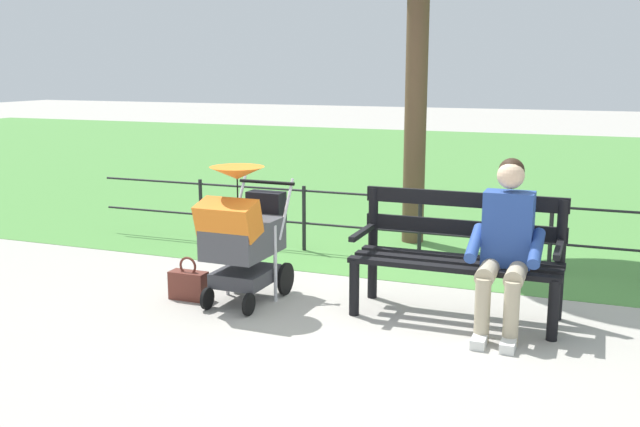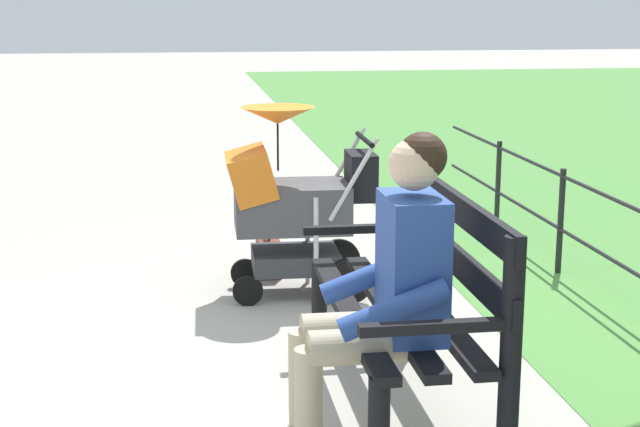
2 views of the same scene
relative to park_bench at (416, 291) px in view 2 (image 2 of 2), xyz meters
The scene contains 5 objects.
ground_plane 0.85m from the park_bench, ahead, with size 60.00×60.00×0.00m, color #ADA89E.
park_bench is the anchor object (origin of this frame).
person_on_bench 0.47m from the park_bench, 149.73° to the left, with size 0.53×0.74×1.28m.
stroller 1.74m from the park_bench, 11.52° to the left, with size 0.52×0.90×1.15m.
handbag 2.26m from the park_bench, 11.48° to the left, with size 0.32×0.14×0.37m.
Camera 2 is at (-4.50, 0.87, 1.75)m, focal length 53.43 mm.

